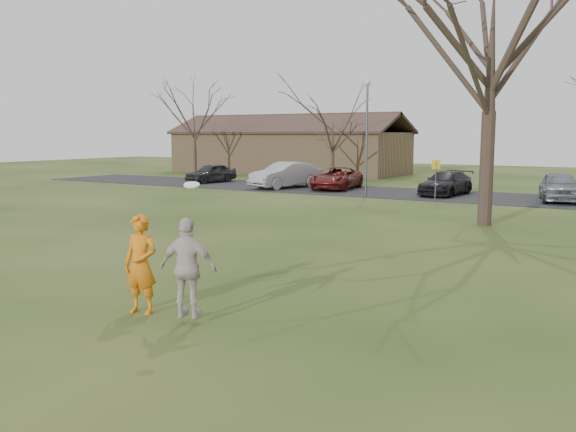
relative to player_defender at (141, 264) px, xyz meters
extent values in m
plane|color=#1E380F|center=(1.03, -0.31, -0.94)|extent=(120.00, 120.00, 0.00)
cube|color=black|center=(1.03, 24.69, -0.92)|extent=(62.00, 6.50, 0.04)
imported|color=orange|center=(0.00, 0.00, 0.00)|extent=(0.76, 0.56, 1.89)
imported|color=#27272A|center=(-17.88, 25.15, -0.25)|extent=(2.26, 4.06, 1.31)
imported|color=#A1A1A6|center=(-11.23, 24.15, -0.10)|extent=(3.07, 5.15, 1.60)
imported|color=#5C1815|center=(-8.10, 25.00, -0.24)|extent=(2.80, 4.99, 1.32)
imported|color=black|center=(-1.32, 24.82, -0.25)|extent=(2.25, 4.63, 1.30)
imported|color=slate|center=(4.43, 24.71, -0.16)|extent=(2.58, 4.63, 1.49)
imported|color=beige|center=(1.22, -0.08, 0.09)|extent=(1.13, 0.71, 1.80)
cylinder|color=white|center=(1.38, -0.14, 1.57)|extent=(0.28, 0.27, 0.12)
cube|color=#8C6D4C|center=(-18.97, 37.69, 0.81)|extent=(20.00, 8.00, 3.50)
cube|color=#33231C|center=(-18.97, 35.64, 3.31)|extent=(20.60, 4.40, 1.78)
cube|color=#33231C|center=(-18.97, 39.74, 3.31)|extent=(20.60, 4.40, 1.78)
cube|color=#38281E|center=(-18.97, 37.69, 4.01)|extent=(20.60, 0.45, 0.20)
cylinder|color=#47474C|center=(-4.97, 22.19, 2.06)|extent=(0.12, 0.12, 6.00)
sphere|color=beige|center=(-4.97, 22.19, 5.16)|extent=(0.34, 0.34, 0.34)
cylinder|color=#47474C|center=(-0.97, 21.69, 0.06)|extent=(0.06, 0.06, 2.00)
cube|color=yellow|center=(-0.97, 21.69, 0.91)|extent=(0.35, 0.35, 0.45)
camera|label=1|loc=(8.02, -8.14, 2.43)|focal=37.58mm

